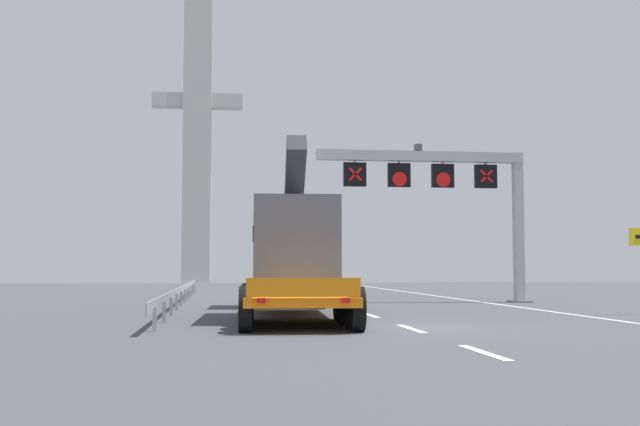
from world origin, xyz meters
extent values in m
plane|color=#424449|center=(0.00, 0.00, 0.00)|extent=(112.00, 112.00, 0.00)
cube|color=silver|center=(-0.50, -6.00, 0.01)|extent=(0.20, 2.60, 0.01)
cube|color=silver|center=(-0.50, -0.50, 0.01)|extent=(0.20, 2.60, 0.01)
cube|color=silver|center=(-0.50, 5.00, 0.01)|extent=(0.20, 2.60, 0.01)
cube|color=silver|center=(-0.50, 10.50, 0.01)|extent=(0.20, 2.60, 0.01)
cube|color=silver|center=(-0.50, 16.00, 0.01)|extent=(0.20, 2.60, 0.01)
cube|color=silver|center=(-0.50, 21.50, 0.01)|extent=(0.20, 2.60, 0.01)
cube|color=silver|center=(-0.50, 27.00, 0.01)|extent=(0.20, 2.60, 0.01)
cube|color=silver|center=(-0.50, 32.49, 0.01)|extent=(0.20, 2.60, 0.01)
cube|color=silver|center=(6.20, 12.00, 0.01)|extent=(0.20, 63.00, 0.01)
cube|color=#9EA0A5|center=(7.85, 13.28, 3.35)|extent=(0.40, 0.40, 6.70)
cube|color=slate|center=(7.85, 13.28, 0.04)|extent=(0.90, 0.90, 0.08)
cube|color=#9EA0A5|center=(3.41, 13.28, 6.45)|extent=(9.29, 0.44, 0.44)
cube|color=#4C4C51|center=(3.29, 13.28, 6.85)|extent=(0.28, 0.40, 0.28)
cube|color=black|center=(6.37, 13.28, 5.60)|extent=(0.99, 0.24, 1.05)
cube|color=#9EA0A5|center=(6.37, 13.28, 6.18)|extent=(0.08, 0.08, 0.16)
cube|color=red|center=(6.37, 13.15, 5.60)|extent=(0.60, 0.02, 0.60)
cube|color=red|center=(6.37, 13.15, 5.60)|extent=(0.60, 0.02, 0.60)
cube|color=black|center=(4.39, 13.28, 5.60)|extent=(0.99, 0.24, 1.05)
cube|color=#9EA0A5|center=(4.39, 13.28, 6.18)|extent=(0.08, 0.08, 0.16)
cone|color=red|center=(4.39, 13.15, 5.42)|extent=(0.63, 0.02, 0.63)
cube|color=black|center=(2.42, 13.28, 5.60)|extent=(0.99, 0.24, 1.05)
cube|color=#9EA0A5|center=(2.42, 13.28, 6.18)|extent=(0.08, 0.08, 0.16)
cone|color=red|center=(2.42, 13.15, 5.42)|extent=(0.63, 0.02, 0.63)
cube|color=black|center=(0.44, 13.28, 5.60)|extent=(0.99, 0.24, 1.05)
cube|color=#9EA0A5|center=(0.44, 13.28, 6.18)|extent=(0.08, 0.08, 0.16)
cube|color=red|center=(0.44, 13.15, 5.60)|extent=(0.60, 0.02, 0.60)
cube|color=red|center=(0.44, 13.15, 5.60)|extent=(0.60, 0.02, 0.60)
cube|color=orange|center=(-3.14, 3.34, 0.73)|extent=(3.31, 10.53, 0.24)
cube|color=orange|center=(-3.40, -1.94, 1.10)|extent=(2.66, 0.21, 0.44)
cylinder|color=black|center=(-4.71, -1.09, 0.55)|extent=(0.37, 1.11, 1.10)
cylinder|color=black|center=(-2.01, -1.23, 0.55)|extent=(0.37, 1.11, 1.10)
cylinder|color=black|center=(-4.66, -0.04, 0.55)|extent=(0.37, 1.11, 1.10)
cylinder|color=black|center=(-1.96, -0.18, 0.55)|extent=(0.37, 1.11, 1.10)
cylinder|color=black|center=(-4.60, 1.00, 0.55)|extent=(0.37, 1.11, 1.10)
cylinder|color=black|center=(-1.91, 0.87, 0.55)|extent=(0.37, 1.11, 1.10)
cylinder|color=black|center=(-4.55, 2.05, 0.55)|extent=(0.37, 1.11, 1.10)
cylinder|color=black|center=(-1.86, 1.92, 0.55)|extent=(0.37, 1.11, 1.10)
cylinder|color=black|center=(-4.50, 3.10, 0.55)|extent=(0.37, 1.11, 1.10)
cylinder|color=black|center=(-1.80, 2.97, 0.55)|extent=(0.37, 1.11, 1.10)
cube|color=silver|center=(-2.79, 10.43, 2.10)|extent=(2.73, 3.32, 3.10)
cube|color=black|center=(-2.79, 10.43, 2.80)|extent=(2.76, 3.34, 0.60)
cylinder|color=black|center=(-4.03, 11.37, 0.55)|extent=(0.39, 1.12, 1.10)
cylinder|color=black|center=(-1.46, 11.24, 0.55)|extent=(0.39, 1.12, 1.10)
cylinder|color=black|center=(-4.13, 9.37, 0.55)|extent=(0.39, 1.12, 1.10)
cylinder|color=black|center=(-1.56, 9.24, 0.55)|extent=(0.39, 1.12, 1.10)
cube|color=#565B66|center=(-3.12, 3.73, 2.20)|extent=(2.66, 5.83, 2.70)
cube|color=#2D2D33|center=(-3.16, 2.88, 4.15)|extent=(0.70, 2.97, 2.29)
cube|color=red|center=(-4.38, -1.93, 0.80)|extent=(0.20, 0.07, 0.12)
cube|color=red|center=(-2.42, -2.03, 0.80)|extent=(0.20, 0.07, 0.12)
cube|color=#999EA3|center=(-6.96, 13.27, 0.60)|extent=(0.04, 30.54, 0.32)
cube|color=#999EA3|center=(-6.90, -0.47, 0.30)|extent=(0.10, 0.10, 0.60)
cube|color=#999EA3|center=(-6.90, 2.58, 0.30)|extent=(0.10, 0.10, 0.60)
cube|color=#999EA3|center=(-6.90, 5.63, 0.30)|extent=(0.10, 0.10, 0.60)
cube|color=#999EA3|center=(-6.90, 8.69, 0.30)|extent=(0.10, 0.10, 0.60)
cube|color=#999EA3|center=(-6.90, 11.74, 0.30)|extent=(0.10, 0.10, 0.60)
cube|color=#999EA3|center=(-6.90, 14.79, 0.30)|extent=(0.10, 0.10, 0.60)
cube|color=#999EA3|center=(-6.90, 17.85, 0.30)|extent=(0.10, 0.10, 0.60)
cube|color=#999EA3|center=(-6.90, 20.90, 0.30)|extent=(0.10, 0.10, 0.60)
cube|color=#999EA3|center=(-6.90, 23.95, 0.30)|extent=(0.10, 0.10, 0.60)
cube|color=#999EA3|center=(-6.90, 27.01, 0.30)|extent=(0.10, 0.10, 0.60)
cube|color=#B7B7B2|center=(-7.89, 58.18, 14.73)|extent=(2.80, 2.00, 29.47)
cube|color=#B7B7B2|center=(-7.89, 58.18, 18.27)|extent=(9.00, 1.60, 1.40)
camera|label=1|loc=(-5.27, -19.85, 1.58)|focal=43.44mm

